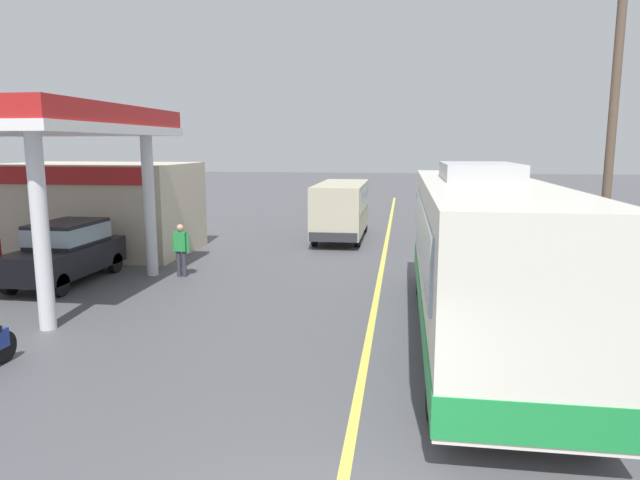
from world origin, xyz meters
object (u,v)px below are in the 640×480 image
object	(u,v)px
coach_bus_main	(481,258)
minibus_opposing_lane	(342,205)
car_at_pump	(67,249)
pedestrian_near_pump	(181,247)

from	to	relation	value
coach_bus_main	minibus_opposing_lane	distance (m)	13.19
coach_bus_main	minibus_opposing_lane	size ratio (longest dim) A/B	1.80
car_at_pump	minibus_opposing_lane	world-z (taller)	minibus_opposing_lane
car_at_pump	minibus_opposing_lane	bearing A→B (deg)	51.61
coach_bus_main	pedestrian_near_pump	size ratio (longest dim) A/B	6.65
coach_bus_main	pedestrian_near_pump	distance (m)	9.60
coach_bus_main	car_at_pump	world-z (taller)	coach_bus_main
car_at_pump	minibus_opposing_lane	xyz separation A→B (m)	(7.29, 9.20, 0.46)
coach_bus_main	car_at_pump	bearing A→B (deg)	164.32
pedestrian_near_pump	minibus_opposing_lane	bearing A→B (deg)	62.67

